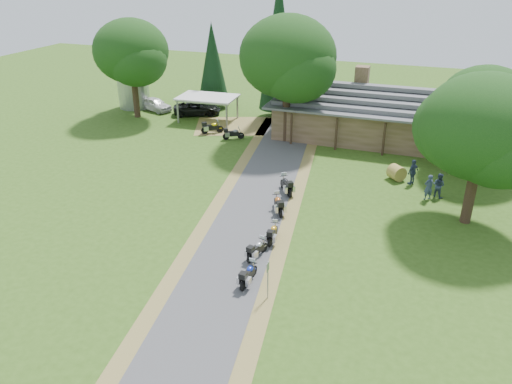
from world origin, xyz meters
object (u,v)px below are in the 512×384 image
(silo, at_px, (132,76))
(motorcycle_carport_b, at_px, (233,133))
(lodge, at_px, (391,113))
(hay_bale, at_px, (397,173))
(carport, at_px, (208,109))
(car_dark_suv, at_px, (197,105))
(motorcycle_row_e, at_px, (286,184))
(motorcycle_row_b, at_px, (257,248))
(motorcycle_row_a, at_px, (249,273))
(motorcycle_row_d, at_px, (278,203))
(motorcycle_row_c, at_px, (273,232))
(car_white_sedan, at_px, (155,103))
(motorcycle_carport_a, at_px, (212,127))

(silo, relative_size, motorcycle_carport_b, 3.90)
(lodge, relative_size, hay_bale, 19.07)
(carport, relative_size, hay_bale, 5.13)
(car_dark_suv, distance_m, motorcycle_row_e, 21.05)
(silo, bearing_deg, carport, -10.58)
(carport, xyz_separation_m, motorcycle_row_b, (13.24, -22.47, -0.68))
(motorcycle_row_e, bearing_deg, motorcycle_row_a, 151.52)
(motorcycle_row_b, xyz_separation_m, motorcycle_row_d, (-0.52, 5.57, 0.07))
(silo, height_order, motorcycle_row_c, silo)
(motorcycle_row_b, bearing_deg, silo, 58.69)
(car_dark_suv, bearing_deg, hay_bale, -139.65)
(carport, bearing_deg, motorcycle_row_a, -64.42)
(silo, distance_m, hay_bale, 31.27)
(car_dark_suv, xyz_separation_m, motorcycle_row_a, (15.60, -26.42, -0.44))
(lodge, height_order, silo, silo)
(lodge, relative_size, car_dark_suv, 4.00)
(silo, relative_size, motorcycle_row_a, 3.97)
(lodge, xyz_separation_m, motorcycle_row_c, (-4.40, -20.93, -1.87))
(motorcycle_row_a, xyz_separation_m, motorcycle_row_c, (-0.12, 4.41, -0.00))
(carport, height_order, motorcycle_row_e, carport)
(carport, distance_m, motorcycle_row_c, 24.56)
(lodge, distance_m, motorcycle_row_b, 23.45)
(car_white_sedan, xyz_separation_m, motorcycle_carport_a, (8.97, -5.02, -0.23))
(motorcycle_row_e, bearing_deg, car_white_sedan, 16.51)
(motorcycle_row_b, relative_size, hay_bale, 1.48)
(motorcycle_row_b, distance_m, motorcycle_row_d, 5.59)
(hay_bale, bearing_deg, motorcycle_row_d, -130.23)
(lodge, xyz_separation_m, car_dark_suv, (-19.88, 1.08, -1.43))
(lodge, bearing_deg, car_white_sedan, 177.73)
(silo, distance_m, car_dark_suv, 8.14)
(motorcycle_row_c, distance_m, motorcycle_carport_a, 20.42)
(motorcycle_row_c, distance_m, motorcycle_carport_b, 18.32)
(carport, distance_m, motorcycle_row_d, 21.16)
(silo, relative_size, car_dark_suv, 1.27)
(carport, bearing_deg, silo, 166.32)
(lodge, height_order, motorcycle_carport_a, lodge)
(motorcycle_row_c, xyz_separation_m, motorcycle_carport_b, (-8.94, 16.00, 0.02))
(car_white_sedan, height_order, hay_bale, car_white_sedan)
(motorcycle_row_c, bearing_deg, motorcycle_row_a, 177.80)
(motorcycle_carport_b, bearing_deg, motorcycle_row_d, -87.30)
(motorcycle_carport_b, bearing_deg, motorcycle_row_b, -94.85)
(motorcycle_carport_b, bearing_deg, lodge, -10.29)
(motorcycle_row_c, relative_size, hay_bale, 1.52)
(motorcycle_carport_b, bearing_deg, carport, 104.80)
(motorcycle_row_e, bearing_deg, car_dark_suv, 7.90)
(lodge, distance_m, motorcycle_row_d, 18.19)
(silo, bearing_deg, car_dark_suv, -2.29)
(silo, bearing_deg, hay_bale, -20.15)
(motorcycle_carport_b, bearing_deg, car_dark_suv, 106.79)
(lodge, bearing_deg, motorcycle_row_d, -106.67)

